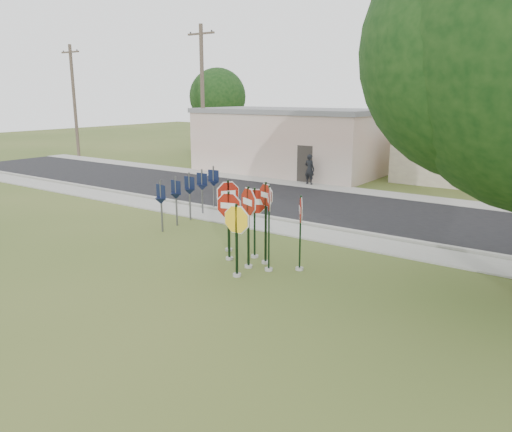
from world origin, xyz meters
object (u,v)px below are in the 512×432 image
Objects in this scene: stop_sign_left at (229,216)px; stop_sign_yellow at (237,231)px; stop_sign_center at (248,215)px; utility_pole_near at (203,96)px; pedestrian at (310,169)px.

stop_sign_yellow is at bearing -43.42° from stop_sign_left.
stop_sign_center is 20.17m from utility_pole_near.
stop_sign_yellow is 20.90m from utility_pole_near.
stop_sign_center is at bearing 102.26° from stop_sign_yellow.
utility_pole_near is (-14.07, 14.06, 3.32)m from stop_sign_center.
stop_sign_center is 1.13× the size of stop_sign_left.
stop_sign_left is at bearing 114.58° from pedestrian.
stop_sign_center is at bearing 117.76° from pedestrian.
stop_sign_center is at bearing -44.97° from utility_pole_near.
utility_pole_near is at bearing 133.58° from stop_sign_left.
stop_sign_left is at bearing 136.58° from stop_sign_yellow.
stop_sign_left is 13.89m from pedestrian.
stop_sign_left is 0.24× the size of utility_pole_near.
pedestrian is at bearing 112.23° from stop_sign_center.
stop_sign_center is 1.16× the size of stop_sign_yellow.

